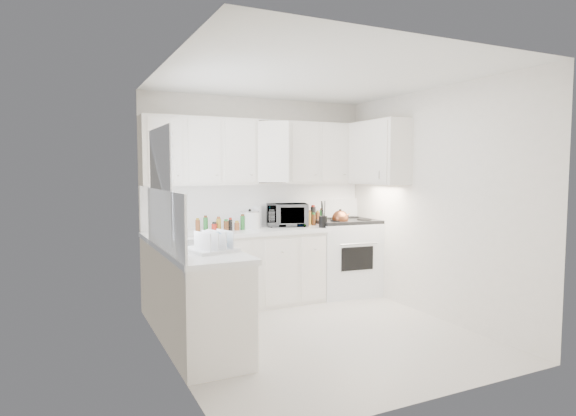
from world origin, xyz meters
TOP-DOWN VIEW (x-y plane):
  - floor at (0.00, 0.00)m, footprint 3.20×3.20m
  - ceiling at (0.00, 0.00)m, footprint 3.20×3.20m
  - wall_back at (0.00, 1.60)m, footprint 3.00×0.00m
  - wall_front at (0.00, -1.60)m, footprint 3.00×0.00m
  - wall_left at (-1.50, 0.00)m, footprint 0.00×3.20m
  - wall_right at (1.50, 0.00)m, footprint 0.00×3.20m
  - window_blinds at (-1.48, 0.35)m, footprint 0.06×0.96m
  - lower_cabinets_back at (-0.39, 1.30)m, footprint 2.22×0.60m
  - lower_cabinets_left at (-1.20, 0.20)m, footprint 0.60×1.60m
  - countertop_back at (-0.39, 1.29)m, footprint 2.24×0.64m
  - countertop_left at (-1.19, 0.20)m, footprint 0.64×1.62m
  - backsplash_back at (0.00, 1.59)m, footprint 2.98×0.02m
  - backsplash_left at (-1.49, 0.20)m, footprint 0.02×1.60m
  - upper_cabinets_back at (0.00, 1.44)m, footprint 3.00×0.33m
  - upper_cabinets_right at (1.33, 0.82)m, footprint 0.33×0.90m
  - sink at (-1.19, 0.55)m, footprint 0.42×0.38m
  - stove at (1.14, 1.28)m, footprint 0.91×0.77m
  - tea_kettle at (0.96, 1.12)m, footprint 0.29×0.25m
  - frying_pan at (1.32, 1.44)m, footprint 0.40×0.52m
  - microwave at (0.34, 1.44)m, footprint 0.60×0.45m
  - rice_cooker at (-0.20, 1.38)m, footprint 0.25×0.25m
  - paper_towel at (-0.03, 1.52)m, footprint 0.12×0.12m
  - utensil_crock at (0.68, 1.08)m, footprint 0.14×0.14m
  - dish_rack at (-1.12, -0.08)m, footprint 0.46×0.39m
  - spice_left_0 at (-0.85, 1.42)m, footprint 0.06×0.06m
  - spice_left_1 at (-0.78, 1.33)m, footprint 0.06×0.06m
  - spice_left_2 at (-0.70, 1.42)m, footprint 0.06×0.06m
  - spice_left_3 at (-0.62, 1.33)m, footprint 0.06×0.06m
  - spice_left_4 at (-0.55, 1.42)m, footprint 0.06×0.06m
  - spice_left_5 at (-0.47, 1.33)m, footprint 0.06×0.06m
  - spice_left_6 at (-0.40, 1.42)m, footprint 0.06×0.06m
  - spice_left_7 at (-0.32, 1.33)m, footprint 0.06×0.06m
  - sauce_right_0 at (0.58, 1.46)m, footprint 0.06×0.06m
  - sauce_right_1 at (0.64, 1.40)m, footprint 0.06×0.06m
  - sauce_right_2 at (0.69, 1.46)m, footprint 0.06×0.06m
  - sauce_right_3 at (0.74, 1.40)m, footprint 0.06×0.06m
  - sauce_right_4 at (0.80, 1.46)m, footprint 0.06×0.06m
  - sauce_right_5 at (0.85, 1.40)m, footprint 0.06×0.06m

SIDE VIEW (x-z plane):
  - floor at x=0.00m, z-range 0.00..0.00m
  - lower_cabinets_back at x=-0.39m, z-range 0.00..0.90m
  - lower_cabinets_left at x=-1.20m, z-range 0.00..0.90m
  - stove at x=1.14m, z-range 0.00..1.30m
  - countertop_back at x=-0.39m, z-range 0.90..0.95m
  - countertop_left at x=-1.19m, z-range 0.90..0.95m
  - frying_pan at x=1.32m, z-range 0.95..0.99m
  - spice_left_0 at x=-0.85m, z-range 0.95..1.08m
  - spice_left_1 at x=-0.78m, z-range 0.95..1.08m
  - spice_left_2 at x=-0.70m, z-range 0.95..1.08m
  - spice_left_3 at x=-0.62m, z-range 0.95..1.08m
  - spice_left_4 at x=-0.55m, z-range 0.95..1.08m
  - spice_left_5 at x=-0.47m, z-range 0.95..1.08m
  - spice_left_6 at x=-0.40m, z-range 0.95..1.08m
  - spice_left_7 at x=-0.32m, z-range 0.95..1.08m
  - sauce_right_0 at x=0.58m, z-range 0.95..1.14m
  - sauce_right_1 at x=0.64m, z-range 0.95..1.14m
  - sauce_right_2 at x=0.69m, z-range 0.95..1.14m
  - sauce_right_3 at x=0.74m, z-range 0.95..1.14m
  - sauce_right_4 at x=0.80m, z-range 0.95..1.14m
  - sauce_right_5 at x=0.85m, z-range 0.95..1.14m
  - dish_rack at x=-1.12m, z-range 0.95..1.17m
  - tea_kettle at x=0.96m, z-range 0.94..1.19m
  - sink at x=-1.19m, z-range 0.92..1.22m
  - rice_cooker at x=-0.20m, z-range 0.95..1.20m
  - paper_towel at x=-0.03m, z-range 0.95..1.22m
  - utensil_crock at x=0.68m, z-range 0.95..1.30m
  - microwave at x=0.34m, z-range 0.95..1.31m
  - backsplash_back at x=0.00m, z-range 0.95..1.50m
  - backsplash_left at x=-1.49m, z-range 0.95..1.50m
  - wall_back at x=0.00m, z-range -0.20..2.80m
  - wall_front at x=0.00m, z-range -0.20..2.80m
  - wall_left at x=-1.50m, z-range -0.30..2.90m
  - wall_right at x=1.50m, z-range -0.30..2.90m
  - upper_cabinets_back at x=0.00m, z-range 1.10..1.90m
  - upper_cabinets_right at x=1.33m, z-range 1.10..1.90m
  - window_blinds at x=-1.48m, z-range 1.02..2.08m
  - ceiling at x=0.00m, z-range 2.60..2.60m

